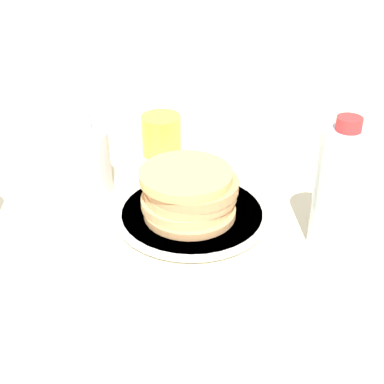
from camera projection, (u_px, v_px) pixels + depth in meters
ground_plane at (189, 226)px, 0.83m from camera, size 4.00×4.00×0.00m
plate at (192, 214)px, 0.84m from camera, size 0.24×0.24×0.01m
pancake_stack at (189, 192)px, 0.82m from camera, size 0.15×0.16×0.07m
juice_glass at (161, 135)px, 1.02m from camera, size 0.07×0.07×0.08m
cream_jug at (75, 160)px, 0.88m from camera, size 0.11×0.11×0.15m
water_bottle_near at (338, 188)px, 0.74m from camera, size 0.07×0.07×0.20m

